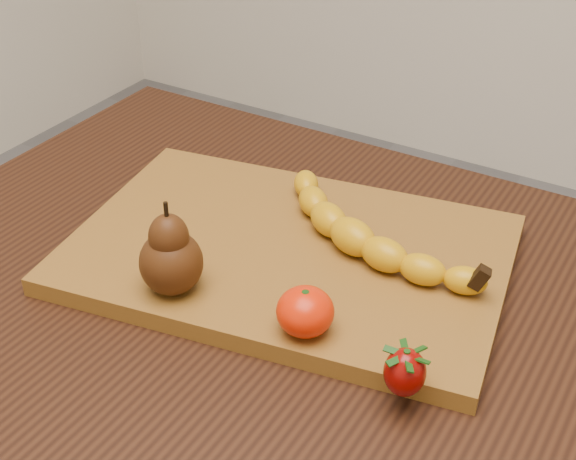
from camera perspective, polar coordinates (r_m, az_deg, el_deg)
The scene contains 6 objects.
table at distance 0.85m, azimuth 2.23°, elevation -11.29°, with size 1.00×0.70×0.76m.
cutting_board at distance 0.85m, azimuth -0.00°, elevation -1.70°, with size 0.45×0.30×0.02m, color brown.
banana at distance 0.82m, azimuth 4.62°, elevation -0.47°, with size 0.24×0.06×0.04m, color #DBA00A, non-canonical shape.
pear at distance 0.76m, azimuth -8.41°, elevation -1.25°, with size 0.06×0.06×0.10m, color #42200A, non-canonical shape.
mandarin at distance 0.72m, azimuth 1.23°, elevation -5.82°, with size 0.05×0.05×0.04m, color red.
strawberry at distance 0.67m, azimuth 8.32°, elevation -9.87°, with size 0.04×0.04×0.04m, color #820603, non-canonical shape.
Camera 1 is at (0.28, -0.53, 1.26)m, focal length 50.00 mm.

